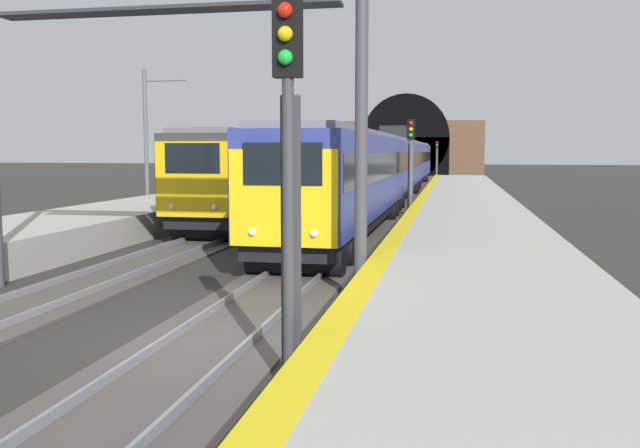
% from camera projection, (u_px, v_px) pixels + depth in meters
% --- Properties ---
extents(ground_plane, '(320.00, 320.00, 0.00)m').
position_uv_depth(ground_plane, '(213.00, 344.00, 11.92)').
color(ground_plane, '#302D2B').
extents(platform_right, '(112.00, 4.72, 1.02)m').
position_uv_depth(platform_right, '(487.00, 329.00, 10.98)').
color(platform_right, '#ADA89E').
rests_on(platform_right, ground_plane).
extents(platform_right_edge_strip, '(112.00, 0.50, 0.01)m').
position_uv_depth(platform_right_edge_strip, '(357.00, 292.00, 11.33)').
color(platform_right_edge_strip, yellow).
rests_on(platform_right_edge_strip, platform_right).
extents(track_main_line, '(160.00, 2.78, 0.21)m').
position_uv_depth(track_main_line, '(213.00, 341.00, 11.91)').
color(track_main_line, '#4C4742').
rests_on(track_main_line, ground_plane).
extents(train_main_approaching, '(59.97, 2.99, 5.00)m').
position_uv_depth(train_main_approaching, '(392.00, 166.00, 45.85)').
color(train_main_approaching, navy).
rests_on(train_main_approaching, ground_plane).
extents(train_adjacent_platform, '(39.39, 2.97, 5.07)m').
position_uv_depth(train_adjacent_platform, '(309.00, 166.00, 42.73)').
color(train_adjacent_platform, '#333338').
rests_on(train_adjacent_platform, ground_plane).
extents(railway_signal_near, '(0.39, 0.38, 5.37)m').
position_uv_depth(railway_signal_near, '(288.00, 159.00, 9.20)').
color(railway_signal_near, '#38383D').
rests_on(railway_signal_near, ground_plane).
extents(railway_signal_mid, '(0.39, 0.38, 4.94)m').
position_uv_depth(railway_signal_mid, '(411.00, 158.00, 34.96)').
color(railway_signal_mid, '#4C4C54').
rests_on(railway_signal_mid, ground_plane).
extents(railway_signal_far, '(0.39, 0.38, 4.56)m').
position_uv_depth(railway_signal_far, '(437.00, 156.00, 87.33)').
color(railway_signal_far, '#4C4C54').
rests_on(railway_signal_far, ground_plane).
extents(overhead_signal_gantry, '(0.70, 9.28, 7.30)m').
position_uv_depth(overhead_signal_gantry, '(164.00, 53.00, 15.43)').
color(overhead_signal_gantry, '#3F3F47').
rests_on(overhead_signal_gantry, ground_plane).
extents(tunnel_portal, '(2.33, 20.84, 11.67)m').
position_uv_depth(tunnel_portal, '(406.00, 148.00, 93.13)').
color(tunnel_portal, brown).
rests_on(tunnel_portal, ground_plane).
extents(catenary_mast_far, '(0.22, 2.47, 7.65)m').
position_uv_depth(catenary_mast_far, '(147.00, 140.00, 36.72)').
color(catenary_mast_far, '#595B60').
rests_on(catenary_mast_far, ground_plane).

